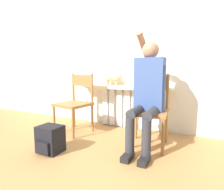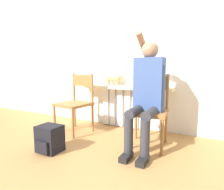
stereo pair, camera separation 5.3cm
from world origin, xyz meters
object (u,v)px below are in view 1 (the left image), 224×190
Objects in this scene: cat at (113,78)px; backpack at (50,139)px; chair_right at (149,109)px; person at (148,90)px; chair_left at (75,102)px.

cat reaches higher than backpack.
backpack is at bearing -148.95° from chair_right.
person is 0.96m from cat.
cat is 1.39m from backpack.
cat is at bearing 79.71° from backpack.
person reaches higher than backpack.
chair_right is 0.95m from cat.
chair_right is 1.23m from backpack.
person is 1.26m from backpack.
cat is at bearing 140.31° from chair_right.
person is at bearing 3.66° from chair_left.
chair_right is 0.27m from person.
chair_left is 0.73m from cat.
cat is (0.40, 0.50, 0.35)m from chair_left.
cat is 1.37× the size of backpack.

